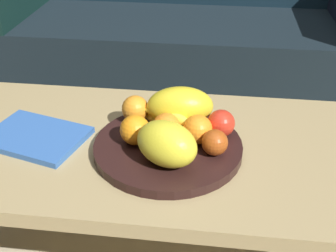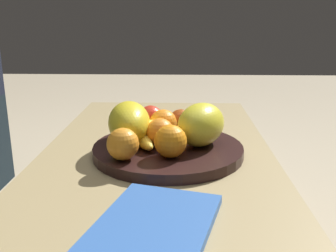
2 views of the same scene
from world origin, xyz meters
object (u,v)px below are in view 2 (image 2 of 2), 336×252
at_px(orange_right, 123,144).
at_px(magazine, 154,225).
at_px(fruit_bowl, 168,150).
at_px(orange_front, 171,141).
at_px(apple_front, 151,118).
at_px(melon_smaller_beside, 201,124).
at_px(orange_back, 160,132).
at_px(coffee_table, 156,173).
at_px(apple_left, 181,121).
at_px(melon_large_front, 129,123).
at_px(orange_left, 163,123).
at_px(banana_bunch, 140,135).

height_order(orange_right, magazine, orange_right).
height_order(fruit_bowl, orange_front, orange_front).
xyz_separation_m(apple_front, magazine, (-0.48, -0.04, -0.05)).
distance_m(orange_front, orange_right, 0.11).
distance_m(melon_smaller_beside, orange_back, 0.10).
height_order(orange_back, magazine, orange_back).
relative_size(fruit_bowl, orange_back, 5.28).
bearing_deg(coffee_table, orange_back, -49.01).
bearing_deg(orange_back, apple_left, -22.32).
height_order(fruit_bowl, magazine, fruit_bowl).
distance_m(coffee_table, melon_large_front, 0.14).
height_order(fruit_bowl, orange_right, orange_right).
bearing_deg(fruit_bowl, orange_left, 11.85).
relative_size(orange_front, orange_right, 1.04).
height_order(orange_right, apple_front, orange_right).
xyz_separation_m(banana_bunch, magazine, (-0.35, -0.06, -0.04)).
bearing_deg(apple_front, fruit_bowl, -157.69).
xyz_separation_m(fruit_bowl, melon_smaller_beside, (0.01, -0.08, 0.07)).
bearing_deg(orange_left, apple_front, 33.64).
distance_m(melon_large_front, apple_left, 0.16).
distance_m(melon_smaller_beside, banana_bunch, 0.15).
xyz_separation_m(orange_left, banana_bunch, (-0.08, 0.05, -0.01)).
bearing_deg(melon_large_front, orange_right, -179.59).
bearing_deg(fruit_bowl, orange_right, 135.95).
relative_size(fruit_bowl, melon_large_front, 2.13).
relative_size(fruit_bowl, magazine, 1.49).
relative_size(melon_smaller_beside, orange_left, 2.06).
height_order(orange_right, apple_left, orange_right).
xyz_separation_m(melon_smaller_beside, banana_bunch, (-0.01, 0.15, -0.02)).
bearing_deg(magazine, orange_back, 16.76).
relative_size(melon_large_front, melon_smaller_beside, 1.15).
relative_size(orange_right, apple_front, 1.03).
bearing_deg(orange_back, melon_large_front, 71.43).
bearing_deg(orange_left, magazine, -179.45).
height_order(orange_right, banana_bunch, orange_right).
relative_size(orange_left, apple_left, 1.15).
height_order(fruit_bowl, apple_left, apple_left).
distance_m(melon_large_front, banana_bunch, 0.05).
distance_m(melon_large_front, melon_smaller_beside, 0.18).
bearing_deg(magazine, apple_left, 10.25).
xyz_separation_m(coffee_table, apple_front, (0.14, 0.02, 0.10)).
bearing_deg(apple_front, apple_left, -98.83).
relative_size(melon_large_front, orange_left, 2.38).
bearing_deg(orange_front, melon_large_front, 46.58).
relative_size(coffee_table, melon_smaller_beside, 7.99).
xyz_separation_m(coffee_table, apple_left, (0.13, -0.06, 0.10)).
relative_size(orange_back, apple_left, 1.11).
distance_m(orange_back, banana_bunch, 0.05).
xyz_separation_m(orange_front, magazine, (-0.27, 0.02, -0.05)).
distance_m(fruit_bowl, melon_smaller_beside, 0.10).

